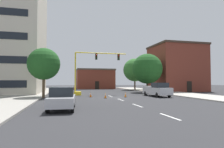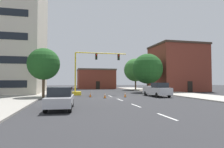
{
  "view_description": "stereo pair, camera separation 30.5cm",
  "coord_description": "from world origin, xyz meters",
  "px_view_note": "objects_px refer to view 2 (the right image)",
  "views": [
    {
      "loc": [
        -6.2,
        -24.61,
        2.18
      ],
      "look_at": [
        0.87,
        4.97,
        3.36
      ],
      "focal_mm": 30.31,
      "sensor_mm": 36.0,
      "label": 1
    },
    {
      "loc": [
        -5.9,
        -24.68,
        2.18
      ],
      "look_at": [
        0.87,
        4.97,
        3.36
      ],
      "focal_mm": 30.31,
      "sensor_mm": 36.0,
      "label": 2
    }
  ],
  "objects_px": {
    "tree_left_near": "(44,64)",
    "tree_right_mid": "(148,69)",
    "tree_right_far": "(135,70)",
    "traffic_cone_roadside_b": "(105,96)",
    "sedan_silver_near_left": "(60,98)",
    "pickup_truck_silver": "(157,90)",
    "traffic_cone_roadside_a": "(125,95)",
    "traffic_cone_roadside_c": "(90,95)",
    "traffic_signal_gantry": "(83,81)"
  },
  "relations": [
    {
      "from": "tree_right_mid",
      "to": "sedan_silver_near_left",
      "type": "bearing_deg",
      "value": -129.12
    },
    {
      "from": "traffic_cone_roadside_b",
      "to": "tree_left_near",
      "type": "bearing_deg",
      "value": 160.88
    },
    {
      "from": "tree_right_far",
      "to": "traffic_cone_roadside_b",
      "type": "height_order",
      "value": "tree_right_far"
    },
    {
      "from": "traffic_signal_gantry",
      "to": "pickup_truck_silver",
      "type": "height_order",
      "value": "traffic_signal_gantry"
    },
    {
      "from": "tree_left_near",
      "to": "traffic_cone_roadside_a",
      "type": "xyz_separation_m",
      "value": [
        10.88,
        -1.68,
        -4.15
      ]
    },
    {
      "from": "tree_right_mid",
      "to": "traffic_cone_roadside_a",
      "type": "height_order",
      "value": "tree_right_mid"
    },
    {
      "from": "tree_right_mid",
      "to": "tree_right_far",
      "type": "xyz_separation_m",
      "value": [
        1.29,
        10.47,
        0.4
      ]
    },
    {
      "from": "traffic_cone_roadside_b",
      "to": "traffic_cone_roadside_c",
      "type": "height_order",
      "value": "traffic_cone_roadside_b"
    },
    {
      "from": "pickup_truck_silver",
      "to": "traffic_cone_roadside_a",
      "type": "bearing_deg",
      "value": -178.22
    },
    {
      "from": "traffic_cone_roadside_c",
      "to": "tree_left_near",
      "type": "bearing_deg",
      "value": 175.41
    },
    {
      "from": "pickup_truck_silver",
      "to": "traffic_signal_gantry",
      "type": "bearing_deg",
      "value": 153.72
    },
    {
      "from": "tree_left_near",
      "to": "tree_right_far",
      "type": "height_order",
      "value": "tree_right_far"
    },
    {
      "from": "pickup_truck_silver",
      "to": "traffic_cone_roadside_a",
      "type": "height_order",
      "value": "pickup_truck_silver"
    },
    {
      "from": "tree_right_far",
      "to": "pickup_truck_silver",
      "type": "bearing_deg",
      "value": -101.26
    },
    {
      "from": "pickup_truck_silver",
      "to": "tree_right_far",
      "type": "bearing_deg",
      "value": 78.74
    },
    {
      "from": "tree_right_mid",
      "to": "traffic_cone_roadside_b",
      "type": "bearing_deg",
      "value": -135.02
    },
    {
      "from": "traffic_cone_roadside_b",
      "to": "pickup_truck_silver",
      "type": "bearing_deg",
      "value": 8.64
    },
    {
      "from": "tree_left_near",
      "to": "tree_right_mid",
      "type": "relative_size",
      "value": 0.88
    },
    {
      "from": "tree_right_far",
      "to": "traffic_cone_roadside_b",
      "type": "xyz_separation_m",
      "value": [
        -11.77,
        -20.95,
        -4.71
      ]
    },
    {
      "from": "traffic_signal_gantry",
      "to": "tree_left_near",
      "type": "xyz_separation_m",
      "value": [
        -5.47,
        -3.52,
        2.24
      ]
    },
    {
      "from": "tree_right_mid",
      "to": "traffic_cone_roadside_b",
      "type": "xyz_separation_m",
      "value": [
        -10.48,
        -10.47,
        -4.31
      ]
    },
    {
      "from": "pickup_truck_silver",
      "to": "sedan_silver_near_left",
      "type": "xyz_separation_m",
      "value": [
        -13.01,
        -9.96,
        -0.09
      ]
    },
    {
      "from": "sedan_silver_near_left",
      "to": "traffic_signal_gantry",
      "type": "bearing_deg",
      "value": 79.51
    },
    {
      "from": "traffic_cone_roadside_a",
      "to": "traffic_cone_roadside_c",
      "type": "relative_size",
      "value": 1.1
    },
    {
      "from": "tree_right_mid",
      "to": "tree_right_far",
      "type": "distance_m",
      "value": 10.56
    },
    {
      "from": "pickup_truck_silver",
      "to": "traffic_cone_roadside_c",
      "type": "xyz_separation_m",
      "value": [
        -9.48,
        1.03,
        -0.66
      ]
    },
    {
      "from": "traffic_signal_gantry",
      "to": "pickup_truck_silver",
      "type": "relative_size",
      "value": 1.69
    },
    {
      "from": "tree_left_near",
      "to": "pickup_truck_silver",
      "type": "relative_size",
      "value": 1.22
    },
    {
      "from": "traffic_cone_roadside_a",
      "to": "pickup_truck_silver",
      "type": "bearing_deg",
      "value": 1.78
    },
    {
      "from": "tree_left_near",
      "to": "traffic_cone_roadside_a",
      "type": "height_order",
      "value": "tree_left_near"
    },
    {
      "from": "traffic_cone_roadside_a",
      "to": "traffic_cone_roadside_b",
      "type": "height_order",
      "value": "traffic_cone_roadside_a"
    },
    {
      "from": "tree_left_near",
      "to": "pickup_truck_silver",
      "type": "distance_m",
      "value": 16.16
    },
    {
      "from": "tree_left_near",
      "to": "traffic_cone_roadside_b",
      "type": "xyz_separation_m",
      "value": [
        7.86,
        -2.73,
        -4.16
      ]
    },
    {
      "from": "tree_right_mid",
      "to": "traffic_cone_roadside_c",
      "type": "relative_size",
      "value": 11.71
    },
    {
      "from": "traffic_signal_gantry",
      "to": "tree_right_mid",
      "type": "relative_size",
      "value": 1.21
    },
    {
      "from": "pickup_truck_silver",
      "to": "traffic_cone_roadside_a",
      "type": "relative_size",
      "value": 7.68
    },
    {
      "from": "traffic_cone_roadside_c",
      "to": "tree_right_mid",
      "type": "bearing_deg",
      "value": 34.23
    },
    {
      "from": "pickup_truck_silver",
      "to": "traffic_cone_roadside_b",
      "type": "distance_m",
      "value": 7.96
    },
    {
      "from": "pickup_truck_silver",
      "to": "tree_right_mid",
      "type": "bearing_deg",
      "value": 74.12
    },
    {
      "from": "sedan_silver_near_left",
      "to": "tree_left_near",
      "type": "bearing_deg",
      "value": 103.18
    },
    {
      "from": "tree_left_near",
      "to": "traffic_signal_gantry",
      "type": "bearing_deg",
      "value": 32.75
    },
    {
      "from": "traffic_cone_roadside_b",
      "to": "traffic_cone_roadside_c",
      "type": "xyz_separation_m",
      "value": [
        -1.64,
        2.23,
        -0.01
      ]
    },
    {
      "from": "tree_right_mid",
      "to": "tree_left_near",
      "type": "bearing_deg",
      "value": -157.1
    },
    {
      "from": "pickup_truck_silver",
      "to": "traffic_cone_roadside_c",
      "type": "distance_m",
      "value": 9.56
    },
    {
      "from": "tree_right_mid",
      "to": "tree_right_far",
      "type": "bearing_deg",
      "value": 82.96
    },
    {
      "from": "traffic_cone_roadside_b",
      "to": "traffic_cone_roadside_c",
      "type": "distance_m",
      "value": 2.77
    },
    {
      "from": "tree_right_far",
      "to": "sedan_silver_near_left",
      "type": "height_order",
      "value": "tree_right_far"
    },
    {
      "from": "tree_right_far",
      "to": "pickup_truck_silver",
      "type": "height_order",
      "value": "tree_right_far"
    },
    {
      "from": "traffic_cone_roadside_b",
      "to": "traffic_cone_roadside_c",
      "type": "bearing_deg",
      "value": 126.4
    },
    {
      "from": "tree_right_far",
      "to": "traffic_cone_roadside_b",
      "type": "relative_size",
      "value": 11.82
    }
  ]
}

